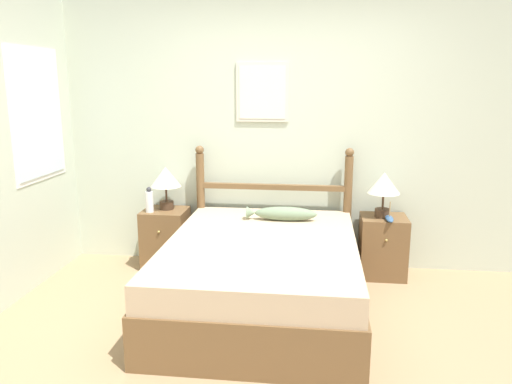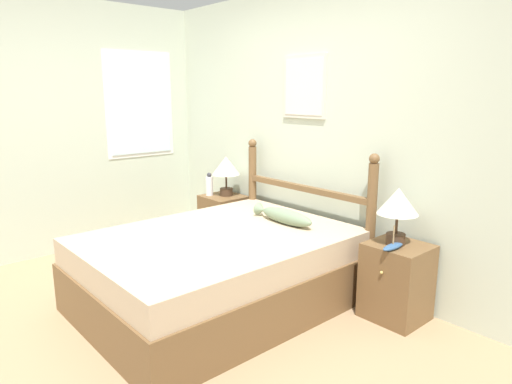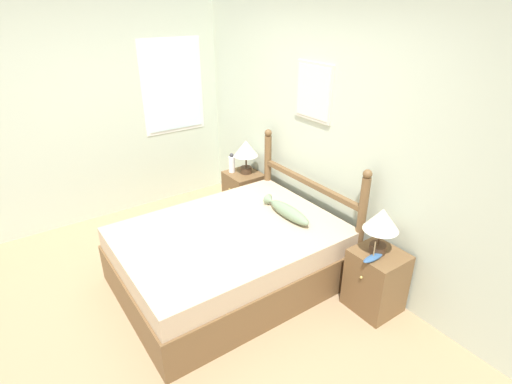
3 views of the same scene
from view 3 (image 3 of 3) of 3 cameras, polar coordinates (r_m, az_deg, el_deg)
ground_plane at (r=3.76m, az=-11.64°, el=-16.14°), size 16.00×16.00×0.00m
wall_back at (r=3.97m, az=10.05°, el=7.77°), size 6.40×0.08×2.55m
wall_left at (r=5.03m, az=-22.98°, el=9.95°), size 0.08×6.40×2.55m
bed at (r=3.85m, az=-3.75°, el=-9.10°), size 1.50×2.01×0.58m
headboard at (r=4.17m, az=7.48°, el=-0.66°), size 1.50×0.08×1.18m
nightstand_left at (r=5.00m, az=-1.76°, el=-0.31°), size 0.42×0.41×0.57m
nightstand_right at (r=3.69m, az=16.73°, el=-12.01°), size 0.42×0.41×0.57m
table_lamp_left at (r=4.78m, az=-1.44°, el=6.01°), size 0.29×0.29×0.41m
table_lamp_right at (r=3.38m, az=17.51°, el=-4.10°), size 0.29×0.29×0.41m
bottle at (r=4.88m, az=-3.49°, el=4.08°), size 0.07×0.07×0.24m
model_boat at (r=3.42m, az=16.39°, el=-8.97°), size 0.07×0.22×0.17m
fish_pillow at (r=3.87m, az=4.49°, el=-2.74°), size 0.62×0.13×0.12m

